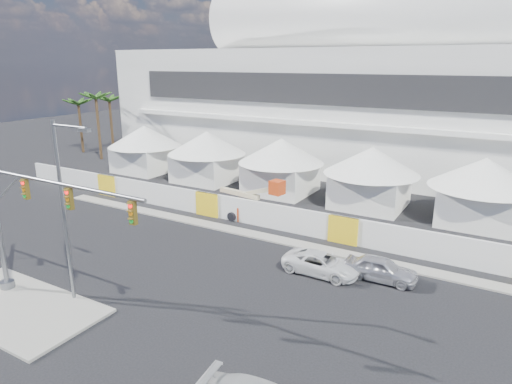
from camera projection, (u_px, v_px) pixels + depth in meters
The scene contains 11 objects.
ground at pixel (137, 312), 23.85m from camera, with size 160.00×160.00×0.00m, color black.
median_island at pixel (14, 306), 24.26m from camera, with size 10.00×5.00×0.15m, color gray.
stadium at pixel (453, 90), 51.40m from camera, with size 80.00×24.80×21.98m.
tent_row at pixel (324, 166), 42.63m from camera, with size 53.40×8.40×5.40m.
hoarding_fence at pixel (344, 230), 32.68m from camera, with size 70.00×0.25×2.00m, color white.
palm_cluster at pixel (109, 104), 62.66m from camera, with size 10.60×10.60×8.55m.
sedan_silver at pixel (381, 269), 27.17m from camera, with size 4.29×1.72×1.46m, color silver.
pickup_curb at pixel (321, 264), 28.01m from camera, with size 4.79×2.21×1.33m, color white.
traffic_mast at pixel (22, 221), 23.75m from camera, with size 11.61×0.77×7.95m.
streetlight_median at pixel (66, 201), 23.38m from camera, with size 2.69×0.27×9.71m.
boom_lift at pixel (235, 204), 38.30m from camera, with size 7.75×2.31×3.87m.
Camera 1 is at (16.07, -15.12, 12.67)m, focal length 32.00 mm.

